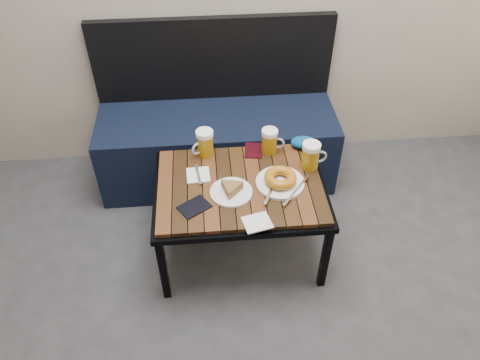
{
  "coord_description": "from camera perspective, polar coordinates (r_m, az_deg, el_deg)",
  "views": [
    {
      "loc": [
        -0.16,
        -0.52,
        2.02
      ],
      "look_at": [
        -0.01,
        1.13,
        0.5
      ],
      "focal_mm": 35.0,
      "sensor_mm": 36.0,
      "label": 1
    }
  ],
  "objects": [
    {
      "name": "napkin_left",
      "position": [
        2.32,
        -5.13,
        0.61
      ],
      "size": [
        0.12,
        0.15,
        0.01
      ],
      "rotation": [
        0.0,
        0.0,
        0.05
      ],
      "color": "white",
      "rests_on": "cafe_table"
    },
    {
      "name": "passport_navy",
      "position": [
        2.17,
        -5.59,
        -3.28
      ],
      "size": [
        0.17,
        0.16,
        0.01
      ],
      "primitive_type": "cube",
      "rotation": [
        0.0,
        0.0,
        -0.99
      ],
      "color": "black",
      "rests_on": "cafe_table"
    },
    {
      "name": "beer_mug_centre",
      "position": [
        2.43,
        3.66,
        4.79
      ],
      "size": [
        0.13,
        0.09,
        0.13
      ],
      "rotation": [
        0.0,
        0.0,
        -0.19
      ],
      "color": "#A2720D",
      "rests_on": "cafe_table"
    },
    {
      "name": "bench",
      "position": [
        2.88,
        -2.76,
        5.05
      ],
      "size": [
        1.4,
        0.5,
        0.95
      ],
      "color": "black",
      "rests_on": "ground"
    },
    {
      "name": "beer_mug_left",
      "position": [
        2.41,
        -4.35,
        4.55
      ],
      "size": [
        0.13,
        0.12,
        0.14
      ],
      "rotation": [
        0.0,
        0.0,
        3.77
      ],
      "color": "#A2720D",
      "rests_on": "cafe_table"
    },
    {
      "name": "napkin_right",
      "position": [
        2.09,
        2.1,
        -5.21
      ],
      "size": [
        0.14,
        0.13,
        0.01
      ],
      "rotation": [
        0.0,
        0.0,
        0.23
      ],
      "color": "white",
      "rests_on": "cafe_table"
    },
    {
      "name": "passport_burgundy",
      "position": [
        2.46,
        1.65,
        3.62
      ],
      "size": [
        0.11,
        0.14,
        0.01
      ],
      "primitive_type": "cube",
      "rotation": [
        0.0,
        0.0,
        -0.14
      ],
      "color": "black",
      "rests_on": "cafe_table"
    },
    {
      "name": "knit_pouch",
      "position": [
        2.49,
        7.77,
        4.55
      ],
      "size": [
        0.15,
        0.11,
        0.06
      ],
      "primitive_type": "ellipsoid",
      "rotation": [
        0.0,
        0.0,
        -0.16
      ],
      "color": "navy",
      "rests_on": "cafe_table"
    },
    {
      "name": "plate_bagel",
      "position": [
        2.26,
        4.93,
        0.01
      ],
      "size": [
        0.27,
        0.29,
        0.07
      ],
      "color": "white",
      "rests_on": "cafe_table"
    },
    {
      "name": "plate_pie",
      "position": [
        2.21,
        -1.09,
        -1.21
      ],
      "size": [
        0.2,
        0.2,
        0.06
      ],
      "color": "white",
      "rests_on": "cafe_table"
    },
    {
      "name": "cafe_table",
      "position": [
        2.3,
        0.0,
        -1.32
      ],
      "size": [
        0.84,
        0.62,
        0.47
      ],
      "color": "black",
      "rests_on": "ground"
    },
    {
      "name": "beer_mug_right",
      "position": [
        2.35,
        8.66,
        2.97
      ],
      "size": [
        0.13,
        0.09,
        0.14
      ],
      "rotation": [
        0.0,
        0.0,
        0.06
      ],
      "color": "#A2720D",
      "rests_on": "cafe_table"
    }
  ]
}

